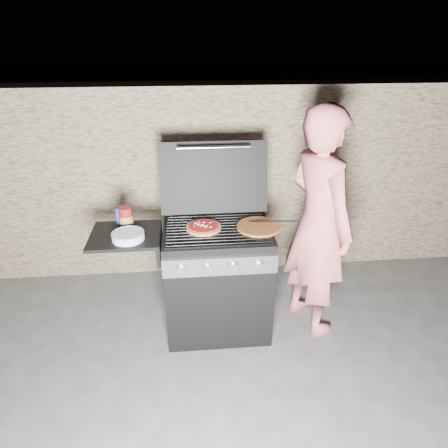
{
  "coord_description": "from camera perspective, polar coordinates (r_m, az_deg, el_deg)",
  "views": [
    {
      "loc": [
        -0.18,
        -2.6,
        2.26
      ],
      "look_at": [
        0.05,
        0.0,
        0.95
      ],
      "focal_mm": 32.0,
      "sensor_mm": 36.0,
      "label": 1
    }
  ],
  "objects": [
    {
      "name": "blue_carton",
      "position": [
        3.09,
        -14.51,
        1.11
      ],
      "size": [
        0.07,
        0.04,
        0.13
      ],
      "primitive_type": "cube",
      "rotation": [
        0.0,
        0.0,
        -0.13
      ],
      "color": "#122299",
      "rests_on": "gas_grill"
    },
    {
      "name": "person",
      "position": [
        3.1,
        13.31,
        -0.05
      ],
      "size": [
        0.64,
        0.77,
        1.81
      ],
      "primitive_type": "imported",
      "rotation": [
        0.0,
        0.0,
        1.93
      ],
      "color": "#D3646A",
      "rests_on": "ground"
    },
    {
      "name": "sauce_jar",
      "position": [
        3.05,
        -13.82,
        1.02
      ],
      "size": [
        0.13,
        0.13,
        0.15
      ],
      "primitive_type": "cylinder",
      "rotation": [
        0.0,
        0.0,
        -0.37
      ],
      "color": "maroon",
      "rests_on": "gas_grill"
    },
    {
      "name": "tongs",
      "position": [
        2.97,
        6.86,
        0.28
      ],
      "size": [
        0.36,
        0.17,
        0.08
      ],
      "primitive_type": "cylinder",
      "rotation": [
        0.0,
        1.4,
        -0.42
      ],
      "color": "black",
      "rests_on": "gas_grill"
    },
    {
      "name": "stone_wall",
      "position": [
        3.9,
        -2.13,
        6.25
      ],
      "size": [
        8.0,
        0.35,
        1.8
      ],
      "primitive_type": "cube",
      "color": "tan",
      "rests_on": "ground"
    },
    {
      "name": "pizza_plain",
      "position": [
        2.96,
        4.95,
        -0.37
      ],
      "size": [
        0.4,
        0.4,
        0.02
      ],
      "primitive_type": "cylinder",
      "rotation": [
        0.0,
        0.0,
        0.31
      ],
      "color": "orange",
      "rests_on": "gas_grill"
    },
    {
      "name": "ground",
      "position": [
        3.45,
        -0.85,
        -14.27
      ],
      "size": [
        50.0,
        50.0,
        0.0
      ],
      "primitive_type": "plane",
      "color": "#3F3F3F"
    },
    {
      "name": "pizza_topped",
      "position": [
        2.94,
        -2.94,
        -0.37
      ],
      "size": [
        0.32,
        0.32,
        0.03
      ],
      "primitive_type": null,
      "rotation": [
        0.0,
        0.0,
        -0.3
      ],
      "color": "tan",
      "rests_on": "gas_grill"
    },
    {
      "name": "gas_grill",
      "position": [
        3.16,
        -5.48,
        -8.24
      ],
      "size": [
        1.34,
        0.79,
        0.91
      ],
      "primitive_type": null,
      "color": "black",
      "rests_on": "ground"
    },
    {
      "name": "plate_stack",
      "position": [
        2.88,
        -13.54,
        -1.65
      ],
      "size": [
        0.26,
        0.26,
        0.05
      ],
      "primitive_type": "cylinder",
      "rotation": [
        0.0,
        0.0,
        -0.18
      ],
      "color": "white",
      "rests_on": "gas_grill"
    }
  ]
}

